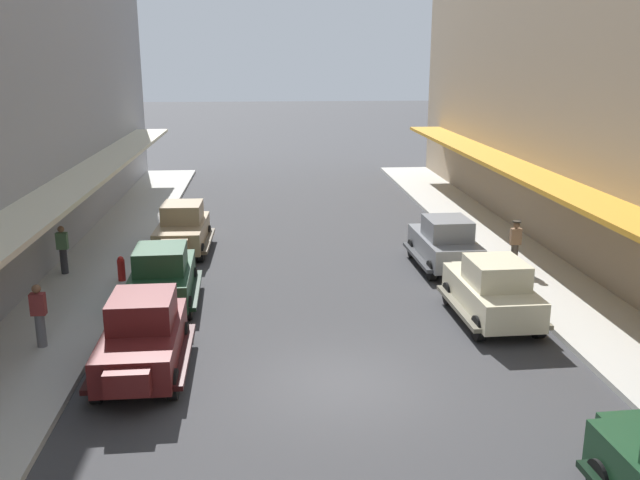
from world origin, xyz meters
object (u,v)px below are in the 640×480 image
Objects in this scene: parked_car_3 at (162,274)px; parked_car_0 at (182,228)px; parked_car_1 at (143,335)px; fire_hydrant at (121,268)px; pedestrian_1 at (515,244)px; parked_car_5 at (445,242)px; parked_car_2 at (492,289)px; pedestrian_0 at (39,315)px; pedestrian_2 at (63,249)px.

parked_car_0 is at bearing 90.36° from parked_car_3.
parked_car_1 is (0.21, -10.42, 0.00)m from parked_car_0.
pedestrian_1 is at bearing 1.09° from fire_hydrant.
pedestrian_1 is (2.26, -0.72, 0.07)m from parked_car_5.
parked_car_5 is at bearing 5.07° from fire_hydrant.
parked_car_1 is 11.88m from parked_car_5.
parked_car_3 is at bearing 92.10° from parked_car_1.
parked_car_3 and parked_car_5 have the same top height.
parked_car_0 is 4.17m from fire_hydrant.
parked_car_2 is 2.57× the size of pedestrian_1.
parked_car_0 is 2.61× the size of pedestrian_0.
parked_car_1 is 2.56× the size of pedestrian_1.
pedestrian_1 is at bearing -17.66° from parked_car_5.
pedestrian_1 is at bearing 30.84° from parked_car_1.
parked_car_1 is at bearing -87.90° from parked_car_3.
parked_car_5 is 2.62× the size of pedestrian_0.
parked_car_5 is (9.17, 7.55, 0.00)m from parked_car_1.
parked_car_2 is 1.00× the size of parked_car_5.
parked_car_1 is 1.00× the size of parked_car_2.
parked_car_5 is 2.57× the size of pedestrian_1.
pedestrian_0 is (-11.93, -6.16, 0.05)m from parked_car_5.
pedestrian_2 is at bearing 155.46° from fire_hydrant.
fire_hydrant is 0.50× the size of pedestrian_2.
parked_car_5 is 13.43m from pedestrian_0.
parked_car_5 is (9.34, 2.93, 0.00)m from parked_car_3.
pedestrian_2 is at bearing -179.87° from parked_car_5.
pedestrian_2 is at bearing 159.03° from parked_car_2.
parked_car_0 is 1.00× the size of parked_car_3.
parked_car_0 is at bearing 162.98° from parked_car_5.
parked_car_3 is 4.68m from pedestrian_2.
parked_car_2 is 5.03m from parked_car_5.
parked_car_1 is at bearing -74.91° from fire_hydrant.
parked_car_2 is 11.71m from fire_hydrant.
parked_car_0 and parked_car_5 have the same top height.
pedestrian_0 is 1.00× the size of pedestrian_2.
parked_car_1 is at bearing -26.61° from pedestrian_0.
pedestrian_0 is at bearing -100.74° from fire_hydrant.
parked_car_5 is (-0.03, 5.03, 0.00)m from parked_car_2.
parked_car_5 is 13.01m from pedestrian_2.
fire_hydrant is at bearing 159.72° from parked_car_2.
parked_car_5 is at bearing -17.02° from parked_car_0.
parked_car_0 and parked_car_2 have the same top height.
parked_car_2 is 12.01m from pedestrian_0.
parked_car_5 is 10.99m from fire_hydrant.
pedestrian_0 is 6.23m from pedestrian_2.
pedestrian_1 is 1.02× the size of pedestrian_2.
pedestrian_0 is at bearing -105.78° from parked_car_0.
parked_car_1 is 13.32m from pedestrian_1.
parked_car_0 is 9.39m from pedestrian_0.
parked_car_3 is at bearing -162.59° from parked_car_5.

